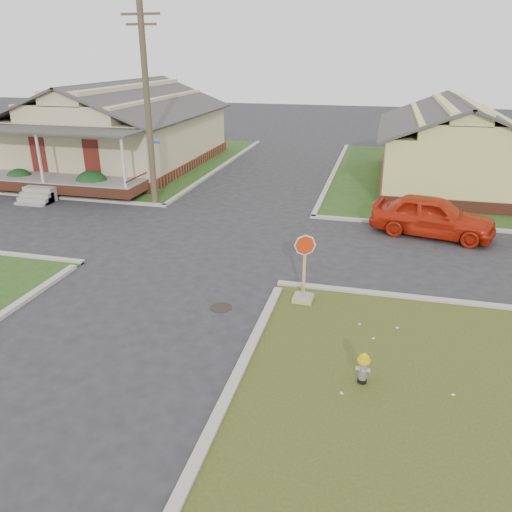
% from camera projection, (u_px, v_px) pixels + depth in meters
% --- Properties ---
extents(ground, '(120.00, 120.00, 0.00)m').
position_uv_depth(ground, '(158.00, 292.00, 15.47)').
color(ground, '#262628').
rests_on(ground, ground).
extents(verge_far_left, '(19.00, 19.00, 0.05)m').
position_uv_depth(verge_far_left, '(94.00, 159.00, 34.54)').
color(verge_far_left, '#274719').
rests_on(verge_far_left, ground).
extents(curbs, '(80.00, 40.00, 0.12)m').
position_uv_depth(curbs, '(211.00, 238.00, 19.95)').
color(curbs, '#ABA69A').
rests_on(curbs, ground).
extents(manhole, '(0.64, 0.64, 0.01)m').
position_uv_depth(manhole, '(221.00, 307.00, 14.52)').
color(manhole, black).
rests_on(manhole, ground).
extents(corner_house, '(10.10, 15.50, 5.30)m').
position_uv_depth(corner_house, '(121.00, 130.00, 31.83)').
color(corner_house, brown).
rests_on(corner_house, ground).
extents(side_house_yellow, '(7.60, 11.60, 4.70)m').
position_uv_depth(side_house_yellow, '(452.00, 145.00, 27.18)').
color(side_house_yellow, brown).
rests_on(side_house_yellow, ground).
extents(utility_pole, '(1.80, 0.28, 9.00)m').
position_uv_depth(utility_pole, '(148.00, 105.00, 22.63)').
color(utility_pole, '#463828').
rests_on(utility_pole, ground).
extents(fire_hydrant, '(0.28, 0.28, 0.76)m').
position_uv_depth(fire_hydrant, '(363.00, 366.00, 11.01)').
color(fire_hydrant, black).
rests_on(fire_hydrant, ground).
extents(stop_sign, '(0.59, 0.58, 2.09)m').
position_uv_depth(stop_sign, '(303.00, 287.00, 14.67)').
color(stop_sign, tan).
rests_on(stop_sign, ground).
extents(red_sedan, '(5.08, 2.92, 1.63)m').
position_uv_depth(red_sedan, '(433.00, 216.00, 19.96)').
color(red_sedan, red).
rests_on(red_sedan, ground).
extents(hedge_left, '(1.46, 1.20, 1.11)m').
position_uv_depth(hedge_left, '(20.00, 179.00, 26.59)').
color(hedge_left, black).
rests_on(hedge_left, verge_far_left).
extents(hedge_right, '(1.58, 1.29, 1.21)m').
position_uv_depth(hedge_right, '(92.00, 184.00, 25.52)').
color(hedge_right, black).
rests_on(hedge_right, verge_far_left).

